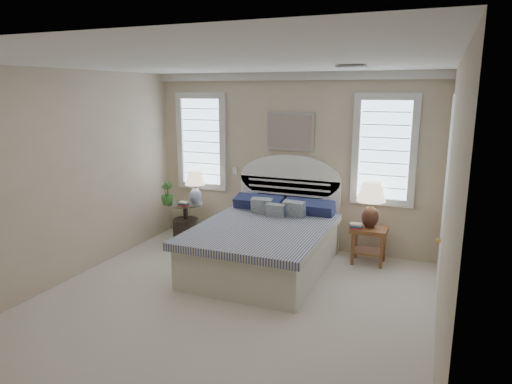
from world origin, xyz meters
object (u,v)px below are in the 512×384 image
(lamp_right, at_px, (371,200))
(nightstand_right, at_px, (369,237))
(side_table_left, at_px, (186,218))
(lamp_left, at_px, (195,183))
(floor_pot, at_px, (186,230))
(bed, at_px, (267,241))

(lamp_right, bearing_deg, nightstand_right, -79.73)
(side_table_left, xyz_separation_m, lamp_left, (0.14, 0.10, 0.57))
(side_table_left, distance_m, floor_pot, 0.20)
(bed, xyz_separation_m, side_table_left, (-1.65, 0.59, 0.00))
(side_table_left, relative_size, lamp_left, 1.18)
(bed, relative_size, lamp_right, 3.44)
(bed, height_order, lamp_left, bed)
(nightstand_right, bearing_deg, side_table_left, -178.06)
(side_table_left, height_order, lamp_right, lamp_right)
(floor_pot, relative_size, lamp_right, 0.63)
(bed, xyz_separation_m, lamp_right, (1.29, 0.73, 0.55))
(lamp_left, bearing_deg, nightstand_right, 0.09)
(lamp_right, bearing_deg, floor_pot, -176.47)
(side_table_left, relative_size, nightstand_right, 1.19)
(bed, relative_size, floor_pot, 5.49)
(lamp_left, relative_size, lamp_right, 0.81)
(bed, relative_size, nightstand_right, 4.29)
(lamp_right, bearing_deg, side_table_left, -177.32)
(nightstand_right, height_order, lamp_right, lamp_right)
(bed, height_order, lamp_right, bed)
(side_table_left, height_order, floor_pot, side_table_left)
(nightstand_right, height_order, lamp_left, lamp_left)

